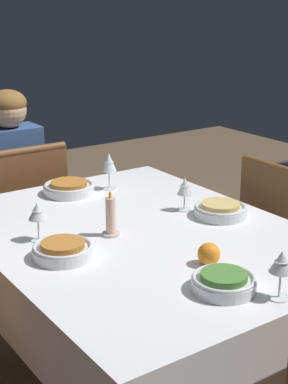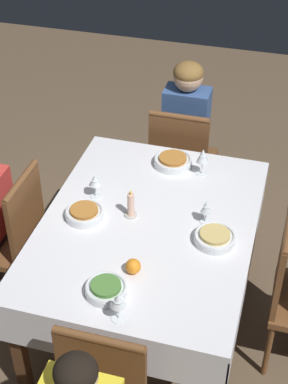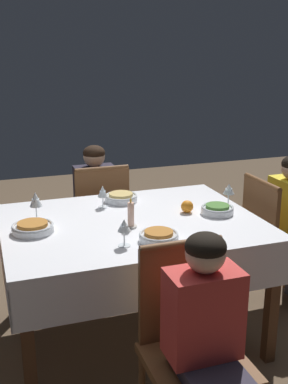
{
  "view_description": "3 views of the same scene",
  "coord_description": "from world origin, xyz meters",
  "px_view_note": "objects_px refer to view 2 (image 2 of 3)",
  "views": [
    {
      "loc": [
        1.67,
        -1.14,
        1.57
      ],
      "look_at": [
        -0.04,
        0.05,
        0.89
      ],
      "focal_mm": 55.0,
      "sensor_mm": 36.0,
      "label": 1
    },
    {
      "loc": [
        2.24,
        0.61,
        2.75
      ],
      "look_at": [
        -0.08,
        -0.04,
        0.89
      ],
      "focal_mm": 55.0,
      "sensor_mm": 36.0,
      "label": 2
    },
    {
      "loc": [
        -0.77,
        -2.47,
        1.71
      ],
      "look_at": [
        0.09,
        0.03,
        0.91
      ],
      "focal_mm": 45.0,
      "sensor_mm": 36.0,
      "label": 3
    }
  ],
  "objects_px": {
    "chair_west": "(181,159)",
    "person_adult_denim": "(187,127)",
    "dining_table": "(148,235)",
    "bowl_west": "(173,161)",
    "wine_glass_east": "(118,302)",
    "bowl_east": "(106,289)",
    "wine_glass_west": "(203,157)",
    "wine_glass_south": "(95,181)",
    "bowl_north": "(215,237)",
    "orange_fruit": "(133,266)",
    "candle_centerpiece": "(131,206)",
    "wine_glass_north": "(207,207)",
    "chair_south": "(10,233)",
    "bowl_south": "(84,213)"
  },
  "relations": [
    {
      "from": "wine_glass_west",
      "to": "bowl_west",
      "type": "bearing_deg",
      "value": -103.44
    },
    {
      "from": "chair_south",
      "to": "wine_glass_south",
      "type": "relative_size",
      "value": 6.41
    },
    {
      "from": "bowl_north",
      "to": "candle_centerpiece",
      "type": "bearing_deg",
      "value": -99.68
    },
    {
      "from": "bowl_south",
      "to": "bowl_east",
      "type": "height_order",
      "value": "same"
    },
    {
      "from": "dining_table",
      "to": "person_adult_denim",
      "type": "bearing_deg",
      "value": -178.05
    },
    {
      "from": "person_adult_denim",
      "to": "bowl_west",
      "type": "height_order",
      "value": "person_adult_denim"
    },
    {
      "from": "chair_west",
      "to": "wine_glass_north",
      "type": "distance_m",
      "value": 1.03
    },
    {
      "from": "dining_table",
      "to": "bowl_west",
      "type": "bearing_deg",
      "value": 179.69
    },
    {
      "from": "chair_south",
      "to": "bowl_south",
      "type": "height_order",
      "value": "chair_south"
    },
    {
      "from": "wine_glass_south",
      "to": "candle_centerpiece",
      "type": "distance_m",
      "value": 0.26
    },
    {
      "from": "wine_glass_east",
      "to": "bowl_north",
      "type": "height_order",
      "value": "wine_glass_east"
    },
    {
      "from": "wine_glass_south",
      "to": "chair_south",
      "type": "bearing_deg",
      "value": -72.82
    },
    {
      "from": "bowl_east",
      "to": "orange_fruit",
      "type": "distance_m",
      "value": 0.18
    },
    {
      "from": "chair_west",
      "to": "bowl_north",
      "type": "xyz_separation_m",
      "value": [
        1.05,
        0.4,
        0.29
      ]
    },
    {
      "from": "wine_glass_east",
      "to": "bowl_north",
      "type": "xyz_separation_m",
      "value": [
        -0.6,
        0.31,
        -0.08
      ]
    },
    {
      "from": "bowl_east",
      "to": "wine_glass_east",
      "type": "relative_size",
      "value": 1.31
    },
    {
      "from": "chair_west",
      "to": "bowl_east",
      "type": "xyz_separation_m",
      "value": [
        1.52,
        -0.01,
        0.29
      ]
    },
    {
      "from": "bowl_south",
      "to": "bowl_east",
      "type": "relative_size",
      "value": 1.05
    },
    {
      "from": "chair_south",
      "to": "bowl_east",
      "type": "relative_size",
      "value": 4.7
    },
    {
      "from": "person_adult_denim",
      "to": "wine_glass_east",
      "type": "distance_m",
      "value": 1.82
    },
    {
      "from": "chair_west",
      "to": "orange_fruit",
      "type": "height_order",
      "value": "chair_west"
    },
    {
      "from": "chair_south",
      "to": "wine_glass_north",
      "type": "height_order",
      "value": "chair_south"
    },
    {
      "from": "wine_glass_west",
      "to": "bowl_east",
      "type": "relative_size",
      "value": 0.87
    },
    {
      "from": "chair_west",
      "to": "wine_glass_west",
      "type": "bearing_deg",
      "value": 114.43
    },
    {
      "from": "chair_west",
      "to": "candle_centerpiece",
      "type": "distance_m",
      "value": 1.02
    },
    {
      "from": "bowl_west",
      "to": "bowl_south",
      "type": "distance_m",
      "value": 0.68
    },
    {
      "from": "bowl_north",
      "to": "candle_centerpiece",
      "type": "height_order",
      "value": "candle_centerpiece"
    },
    {
      "from": "orange_fruit",
      "to": "person_adult_denim",
      "type": "bearing_deg",
      "value": -177.51
    },
    {
      "from": "bowl_north",
      "to": "orange_fruit",
      "type": "relative_size",
      "value": 2.82
    },
    {
      "from": "wine_glass_south",
      "to": "chair_west",
      "type": "bearing_deg",
      "value": 160.85
    },
    {
      "from": "wine_glass_west",
      "to": "wine_glass_east",
      "type": "bearing_deg",
      "value": -6.79
    },
    {
      "from": "chair_west",
      "to": "person_adult_denim",
      "type": "bearing_deg",
      "value": -90.0
    },
    {
      "from": "wine_glass_north",
      "to": "bowl_north",
      "type": "bearing_deg",
      "value": 27.71
    },
    {
      "from": "wine_glass_west",
      "to": "bowl_north",
      "type": "bearing_deg",
      "value": 17.52
    },
    {
      "from": "bowl_east",
      "to": "wine_glass_north",
      "type": "relative_size",
      "value": 1.38
    },
    {
      "from": "bowl_west",
      "to": "bowl_south",
      "type": "height_order",
      "value": "same"
    },
    {
      "from": "wine_glass_east",
      "to": "bowl_east",
      "type": "bearing_deg",
      "value": -141.81
    },
    {
      "from": "chair_south",
      "to": "bowl_south",
      "type": "xyz_separation_m",
      "value": [
        0.03,
        0.49,
        0.29
      ]
    },
    {
      "from": "chair_south",
      "to": "orange_fruit",
      "type": "bearing_deg",
      "value": 67.52
    },
    {
      "from": "bowl_south",
      "to": "bowl_west",
      "type": "bearing_deg",
      "value": 150.32
    },
    {
      "from": "person_adult_denim",
      "to": "chair_west",
      "type": "bearing_deg",
      "value": 90.0
    },
    {
      "from": "person_adult_denim",
      "to": "orange_fruit",
      "type": "relative_size",
      "value": 15.48
    },
    {
      "from": "bowl_south",
      "to": "bowl_north",
      "type": "relative_size",
      "value": 0.97
    },
    {
      "from": "wine_glass_north",
      "to": "person_adult_denim",
      "type": "bearing_deg",
      "value": -162.98
    },
    {
      "from": "wine_glass_south",
      "to": "candle_centerpiece",
      "type": "height_order",
      "value": "candle_centerpiece"
    },
    {
      "from": "wine_glass_west",
      "to": "wine_glass_south",
      "type": "distance_m",
      "value": 0.64
    },
    {
      "from": "dining_table",
      "to": "person_adult_denim",
      "type": "distance_m",
      "value": 1.16
    },
    {
      "from": "candle_centerpiece",
      "to": "bowl_west",
      "type": "bearing_deg",
      "value": 168.55
    },
    {
      "from": "wine_glass_west",
      "to": "wine_glass_east",
      "type": "distance_m",
      "value": 1.17
    },
    {
      "from": "bowl_north",
      "to": "wine_glass_north",
      "type": "bearing_deg",
      "value": -152.29
    }
  ]
}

